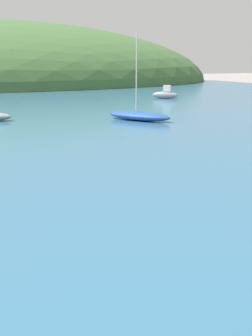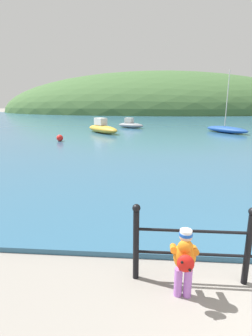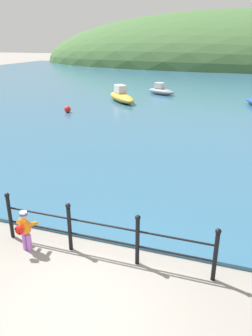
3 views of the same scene
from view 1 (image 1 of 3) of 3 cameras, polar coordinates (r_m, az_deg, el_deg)
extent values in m
cube|color=#2D5B7A|center=(33.14, -13.80, 8.80)|extent=(80.00, 60.00, 0.10)
ellipsoid|color=#1E4793|center=(23.56, 1.92, 7.57)|extent=(3.34, 4.10, 0.53)
cylinder|color=beige|center=(23.47, 1.53, 13.69)|extent=(0.07, 0.07, 4.48)
ellipsoid|color=gray|center=(37.95, 5.68, 10.49)|extent=(2.22, 2.13, 0.66)
cube|color=silver|center=(37.86, 5.99, 11.41)|extent=(0.73, 0.72, 0.59)
camera|label=2|loc=(4.09, 85.96, -11.35)|focal=28.00mm
camera|label=3|loc=(9.31, 91.56, 6.65)|focal=35.00mm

